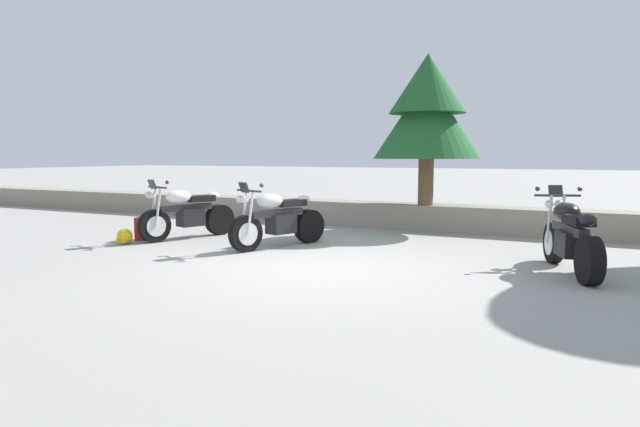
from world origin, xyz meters
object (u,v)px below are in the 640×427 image
Objects in this scene: rider_backpack at (143,227)px; motorcycle_silver_centre at (278,220)px; motorcycle_white_near_left at (187,214)px; motorcycle_black_far_right at (570,238)px; rider_helmet at (124,236)px; pine_tree_far_left at (427,109)px.

motorcycle_silver_centre is at bearing 8.64° from rider_backpack.
motorcycle_white_near_left and motorcycle_silver_centre have the same top height.
motorcycle_white_near_left is 2.11m from motorcycle_silver_centre.
motorcycle_black_far_right is at bearing 2.91° from rider_backpack.
motorcycle_black_far_right is 4.24× the size of rider_backpack.
motorcycle_black_far_right is 7.48m from rider_backpack.
motorcycle_black_far_right reaches higher than rider_backpack.
pine_tree_far_left is (4.47, 4.25, 2.46)m from rider_helmet.
pine_tree_far_left reaches higher than motorcycle_silver_centre.
motorcycle_white_near_left is 5.45m from pine_tree_far_left.
pine_tree_far_left is at bearing 131.40° from motorcycle_black_far_right.
motorcycle_silver_centre is 0.62× the size of pine_tree_far_left.
rider_backpack is (-0.65, -0.52, -0.24)m from motorcycle_white_near_left.
motorcycle_white_near_left is at bearing 59.32° from rider_helmet.
motorcycle_silver_centre and motorcycle_black_far_right have the same top height.
motorcycle_silver_centre is 1.00× the size of motorcycle_black_far_right.
motorcycle_silver_centre is at bearing -2.65° from motorcycle_white_near_left.
motorcycle_silver_centre reaches higher than rider_helmet.
rider_backpack is (-2.75, -0.42, -0.24)m from motorcycle_silver_centre.
pine_tree_far_left reaches higher than motorcycle_black_far_right.
rider_backpack is at bearing -171.36° from motorcycle_silver_centre.
motorcycle_white_near_left is 0.86m from rider_backpack.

